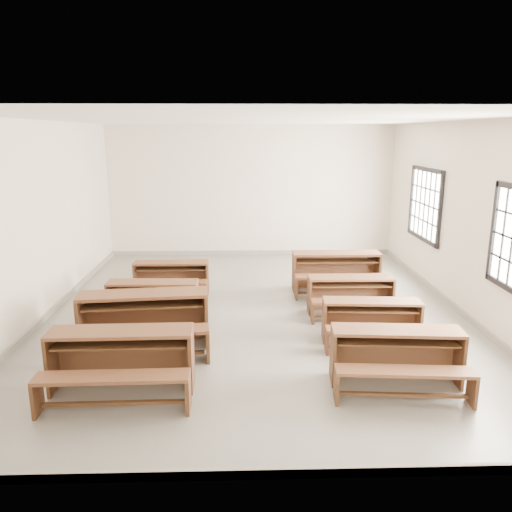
{
  "coord_description": "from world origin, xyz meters",
  "views": [
    {
      "loc": [
        -0.23,
        -8.07,
        2.99
      ],
      "look_at": [
        0.0,
        0.0,
        1.0
      ],
      "focal_mm": 35.0,
      "sensor_mm": 36.0,
      "label": 1
    }
  ],
  "objects_px": {
    "desk_set_5": "(372,318)",
    "desk_set_1": "(144,317)",
    "desk_set_7": "(336,269)",
    "desk_set_3": "(171,276)",
    "desk_set_4": "(397,353)",
    "desk_set_2": "(152,299)",
    "desk_set_0": "(121,357)",
    "desk_set_6": "(351,293)"
  },
  "relations": [
    {
      "from": "desk_set_5",
      "to": "desk_set_1",
      "type": "bearing_deg",
      "value": -174.45
    },
    {
      "from": "desk_set_5",
      "to": "desk_set_7",
      "type": "relative_size",
      "value": 0.86
    },
    {
      "from": "desk_set_3",
      "to": "desk_set_5",
      "type": "xyz_separation_m",
      "value": [
        3.23,
        -2.35,
        0.0
      ]
    },
    {
      "from": "desk_set_4",
      "to": "desk_set_7",
      "type": "xyz_separation_m",
      "value": [
        -0.03,
        3.75,
        0.03
      ]
    },
    {
      "from": "desk_set_4",
      "to": "desk_set_5",
      "type": "height_order",
      "value": "desk_set_4"
    },
    {
      "from": "desk_set_1",
      "to": "desk_set_4",
      "type": "xyz_separation_m",
      "value": [
        3.25,
        -1.16,
        -0.06
      ]
    },
    {
      "from": "desk_set_2",
      "to": "desk_set_5",
      "type": "relative_size",
      "value": 1.02
    },
    {
      "from": "desk_set_1",
      "to": "desk_set_2",
      "type": "distance_m",
      "value": 1.07
    },
    {
      "from": "desk_set_2",
      "to": "desk_set_0",
      "type": "bearing_deg",
      "value": -87.79
    },
    {
      "from": "desk_set_2",
      "to": "desk_set_4",
      "type": "distance_m",
      "value": 4.0
    },
    {
      "from": "desk_set_2",
      "to": "desk_set_7",
      "type": "bearing_deg",
      "value": 26.36
    },
    {
      "from": "desk_set_5",
      "to": "desk_set_6",
      "type": "xyz_separation_m",
      "value": [
        -0.05,
        1.19,
        0.01
      ]
    },
    {
      "from": "desk_set_0",
      "to": "desk_set_6",
      "type": "height_order",
      "value": "desk_set_0"
    },
    {
      "from": "desk_set_3",
      "to": "desk_set_5",
      "type": "relative_size",
      "value": 0.97
    },
    {
      "from": "desk_set_3",
      "to": "desk_set_5",
      "type": "distance_m",
      "value": 4.0
    },
    {
      "from": "desk_set_6",
      "to": "desk_set_3",
      "type": "bearing_deg",
      "value": 160.75
    },
    {
      "from": "desk_set_1",
      "to": "desk_set_7",
      "type": "relative_size",
      "value": 1.12
    },
    {
      "from": "desk_set_1",
      "to": "desk_set_5",
      "type": "distance_m",
      "value": 3.28
    },
    {
      "from": "desk_set_6",
      "to": "desk_set_5",
      "type": "bearing_deg",
      "value": -86.85
    },
    {
      "from": "desk_set_0",
      "to": "desk_set_5",
      "type": "distance_m",
      "value": 3.58
    },
    {
      "from": "desk_set_0",
      "to": "desk_set_3",
      "type": "bearing_deg",
      "value": 87.56
    },
    {
      "from": "desk_set_3",
      "to": "desk_set_2",
      "type": "bearing_deg",
      "value": -95.04
    },
    {
      "from": "desk_set_2",
      "to": "desk_set_6",
      "type": "relative_size",
      "value": 1.03
    },
    {
      "from": "desk_set_2",
      "to": "desk_set_7",
      "type": "distance_m",
      "value": 3.62
    },
    {
      "from": "desk_set_0",
      "to": "desk_set_2",
      "type": "height_order",
      "value": "desk_set_0"
    },
    {
      "from": "desk_set_5",
      "to": "desk_set_7",
      "type": "xyz_separation_m",
      "value": [
        -0.06,
        2.48,
        0.07
      ]
    },
    {
      "from": "desk_set_4",
      "to": "desk_set_6",
      "type": "bearing_deg",
      "value": 95.14
    },
    {
      "from": "desk_set_5",
      "to": "desk_set_4",
      "type": "bearing_deg",
      "value": -87.46
    },
    {
      "from": "desk_set_3",
      "to": "desk_set_6",
      "type": "bearing_deg",
      "value": -20.36
    },
    {
      "from": "desk_set_0",
      "to": "desk_set_2",
      "type": "bearing_deg",
      "value": 89.6
    },
    {
      "from": "desk_set_3",
      "to": "desk_set_4",
      "type": "bearing_deg",
      "value": -48.84
    },
    {
      "from": "desk_set_3",
      "to": "desk_set_6",
      "type": "height_order",
      "value": "desk_set_6"
    },
    {
      "from": "desk_set_4",
      "to": "desk_set_2",
      "type": "bearing_deg",
      "value": 150.68
    },
    {
      "from": "desk_set_4",
      "to": "desk_set_5",
      "type": "bearing_deg",
      "value": 93.42
    },
    {
      "from": "desk_set_3",
      "to": "desk_set_7",
      "type": "bearing_deg",
      "value": 1.99
    },
    {
      "from": "desk_set_2",
      "to": "desk_set_1",
      "type": "bearing_deg",
      "value": -84.95
    },
    {
      "from": "desk_set_0",
      "to": "desk_set_5",
      "type": "bearing_deg",
      "value": 20.85
    },
    {
      "from": "desk_set_0",
      "to": "desk_set_7",
      "type": "height_order",
      "value": "same"
    },
    {
      "from": "desk_set_3",
      "to": "desk_set_6",
      "type": "distance_m",
      "value": 3.39
    },
    {
      "from": "desk_set_3",
      "to": "desk_set_4",
      "type": "distance_m",
      "value": 4.84
    },
    {
      "from": "desk_set_1",
      "to": "desk_set_3",
      "type": "relative_size",
      "value": 1.34
    },
    {
      "from": "desk_set_0",
      "to": "desk_set_2",
      "type": "distance_m",
      "value": 2.3
    }
  ]
}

